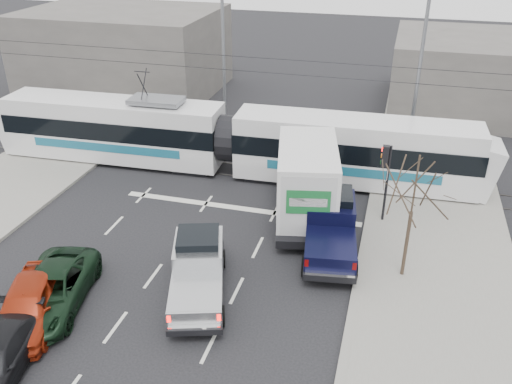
% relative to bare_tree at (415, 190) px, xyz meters
% --- Properties ---
extents(ground, '(120.00, 120.00, 0.00)m').
position_rel_bare_tree_xyz_m(ground, '(-7.60, -2.50, -3.79)').
color(ground, black).
rests_on(ground, ground).
extents(sidewalk_right, '(6.00, 60.00, 0.15)m').
position_rel_bare_tree_xyz_m(sidewalk_right, '(1.40, -2.50, -3.72)').
color(sidewalk_right, gray).
rests_on(sidewalk_right, ground).
extents(rails, '(60.00, 1.60, 0.03)m').
position_rel_bare_tree_xyz_m(rails, '(-7.60, 7.50, -3.78)').
color(rails, '#33302D').
rests_on(rails, ground).
extents(building_left, '(14.00, 10.00, 6.00)m').
position_rel_bare_tree_xyz_m(building_left, '(-21.60, 19.50, -0.79)').
color(building_left, '#635D59').
rests_on(building_left, ground).
extents(building_right, '(12.00, 10.00, 5.00)m').
position_rel_bare_tree_xyz_m(building_right, '(4.40, 21.50, -1.29)').
color(building_right, '#635D59').
rests_on(building_right, ground).
extents(bare_tree, '(2.40, 2.40, 5.00)m').
position_rel_bare_tree_xyz_m(bare_tree, '(0.00, 0.00, 0.00)').
color(bare_tree, '#47382B').
rests_on(bare_tree, ground).
extents(traffic_signal, '(0.44, 0.44, 3.60)m').
position_rel_bare_tree_xyz_m(traffic_signal, '(-1.13, 4.00, -1.05)').
color(traffic_signal, black).
rests_on(traffic_signal, ground).
extents(street_lamp_near, '(2.38, 0.25, 9.00)m').
position_rel_bare_tree_xyz_m(street_lamp_near, '(-0.29, 11.50, 1.32)').
color(street_lamp_near, slate).
rests_on(street_lamp_near, ground).
extents(street_lamp_far, '(2.38, 0.25, 9.00)m').
position_rel_bare_tree_xyz_m(street_lamp_far, '(-11.79, 13.50, 1.32)').
color(street_lamp_far, slate).
rests_on(street_lamp_far, ground).
extents(catenary, '(60.00, 0.20, 7.00)m').
position_rel_bare_tree_xyz_m(catenary, '(-7.60, 7.50, 0.09)').
color(catenary, black).
rests_on(catenary, ground).
extents(tram, '(25.35, 3.49, 5.16)m').
position_rel_bare_tree_xyz_m(tram, '(-9.37, 7.32, -1.96)').
color(tram, silver).
rests_on(tram, ground).
extents(silver_pickup, '(3.37, 5.65, 1.94)m').
position_rel_bare_tree_xyz_m(silver_pickup, '(-7.30, -2.72, -2.83)').
color(silver_pickup, black).
rests_on(silver_pickup, ground).
extents(box_truck, '(3.91, 7.65, 3.65)m').
position_rel_bare_tree_xyz_m(box_truck, '(-4.52, 3.75, -1.99)').
color(box_truck, black).
rests_on(box_truck, ground).
extents(navy_pickup, '(2.73, 5.62, 2.27)m').
position_rel_bare_tree_xyz_m(navy_pickup, '(-3.02, 1.28, -2.67)').
color(navy_pickup, black).
rests_on(navy_pickup, ground).
extents(green_car, '(3.25, 5.27, 1.36)m').
position_rel_bare_tree_xyz_m(green_car, '(-11.96, -5.03, -3.11)').
color(green_car, black).
rests_on(green_car, ground).
extents(red_car, '(3.20, 4.77, 1.51)m').
position_rel_bare_tree_xyz_m(red_car, '(-12.19, -6.01, -3.04)').
color(red_car, '#9A250E').
rests_on(red_car, ground).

